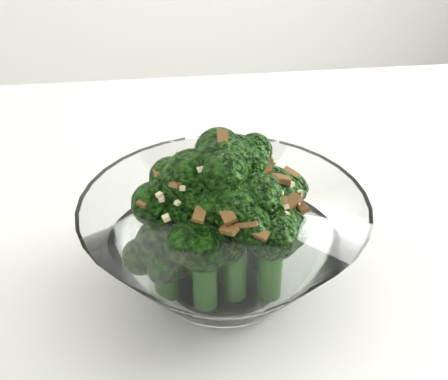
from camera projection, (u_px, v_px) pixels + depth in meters
name	position (u px, v px, depth m)	size (l,w,h in m)	color
table	(349.00, 343.00, 0.49)	(1.33, 1.02, 0.75)	white
broccoli_dish	(224.00, 233.00, 0.43)	(0.19, 0.19, 0.12)	white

